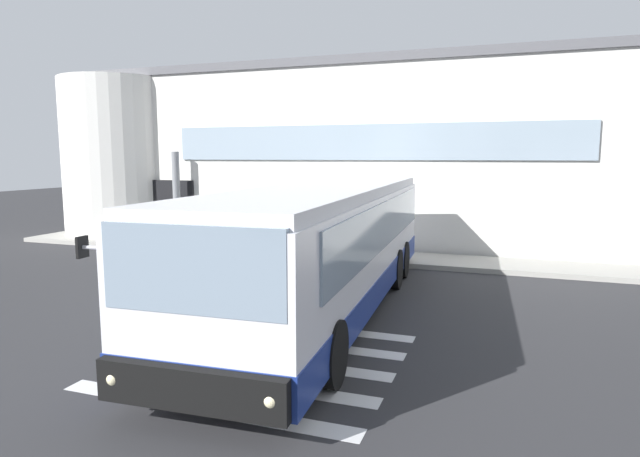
% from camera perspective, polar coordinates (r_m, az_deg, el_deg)
% --- Properties ---
extents(ground_plane, '(80.00, 90.00, 0.02)m').
position_cam_1_polar(ground_plane, '(13.53, -6.14, -6.59)').
color(ground_plane, '#2B2B2D').
rests_on(ground_plane, ground).
extents(bay_paint_stripes, '(4.40, 3.96, 0.01)m').
position_cam_1_polar(bay_paint_stripes, '(9.09, -6.20, -13.75)').
color(bay_paint_stripes, silver).
rests_on(bay_paint_stripes, ground).
extents(terminal_building, '(22.14, 13.80, 6.72)m').
position_cam_1_polar(terminal_building, '(24.27, 4.27, 7.77)').
color(terminal_building, silver).
rests_on(terminal_building, ground).
extents(boarding_curb, '(24.34, 2.00, 0.15)m').
position_cam_1_polar(boarding_curb, '(17.86, 0.52, -2.77)').
color(boarding_curb, '#9E9B93').
rests_on(boarding_curb, ground).
extents(entry_support_column, '(0.28, 0.28, 3.35)m').
position_cam_1_polar(entry_support_column, '(20.95, -15.07, 3.35)').
color(entry_support_column, slate).
rests_on(entry_support_column, boarding_curb).
extents(bus_main_foreground, '(3.16, 11.42, 2.70)m').
position_cam_1_polar(bus_main_foreground, '(11.45, 0.45, -2.28)').
color(bus_main_foreground, silver).
rests_on(bus_main_foreground, ground).
extents(passenger_near_column, '(0.52, 0.50, 1.68)m').
position_cam_1_polar(passenger_near_column, '(20.20, -13.78, 1.21)').
color(passenger_near_column, '#1E2338').
rests_on(passenger_near_column, boarding_curb).
extents(passenger_by_doorway, '(0.59, 0.25, 1.68)m').
position_cam_1_polar(passenger_by_doorway, '(19.42, -11.32, 0.93)').
color(passenger_by_doorway, '#2D2D33').
rests_on(passenger_by_doorway, boarding_curb).
extents(passenger_at_curb_edge, '(0.55, 0.35, 1.68)m').
position_cam_1_polar(passenger_at_curb_edge, '(18.74, -7.85, 0.77)').
color(passenger_at_curb_edge, '#1E2338').
rests_on(passenger_at_curb_edge, boarding_curb).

